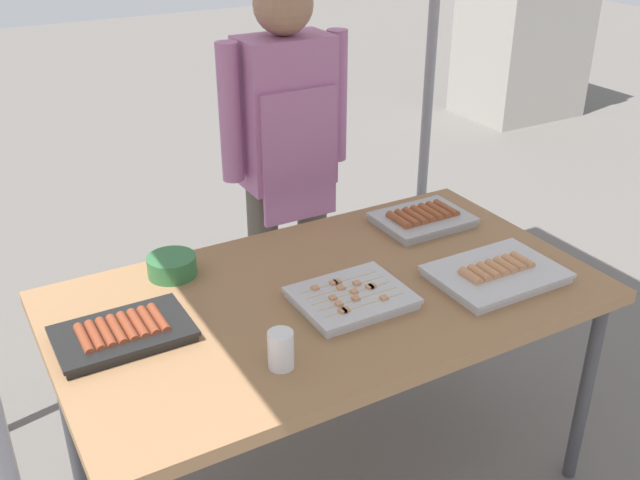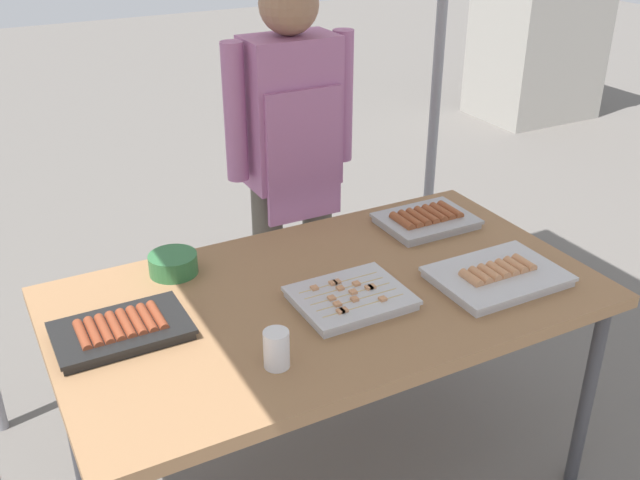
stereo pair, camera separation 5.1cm
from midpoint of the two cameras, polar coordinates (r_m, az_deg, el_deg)
ground_plane at (r=2.63m, az=-0.02°, el=-18.19°), size 18.00×18.00×0.00m
stall_table at (r=2.19m, az=-0.03°, el=-5.24°), size 1.60×0.90×0.75m
tray_grilled_sausages at (r=2.59m, az=7.47°, el=1.67°), size 0.32×0.24×0.05m
tray_meat_skewers at (r=2.11m, az=1.78°, el=-4.53°), size 0.32×0.26×0.04m
tray_pork_links at (r=2.02m, az=-15.86°, el=-7.00°), size 0.35×0.23×0.05m
tray_spring_rolls at (r=2.28m, az=12.98°, el=-2.57°), size 0.39×0.28×0.05m
condiment_bowl at (r=2.29m, az=-12.13°, el=-1.99°), size 0.15×0.15×0.06m
drink_cup_near_edge at (r=1.84m, az=-3.89°, el=-8.56°), size 0.07×0.07×0.10m
vendor_woman at (r=2.78m, az=-3.15°, el=7.01°), size 0.52×0.23×1.56m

